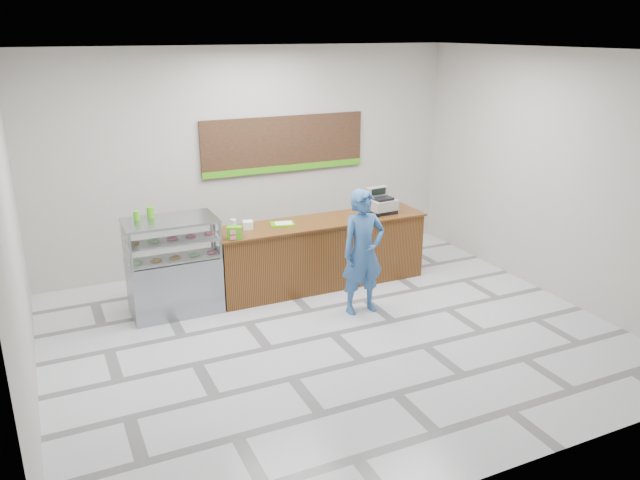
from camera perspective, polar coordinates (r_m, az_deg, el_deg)
name	(u,v)px	position (r m, az deg, el deg)	size (l,w,h in m)	color
floor	(333,334)	(8.12, 1.22, -8.59)	(7.00, 7.00, 0.00)	silver
back_wall	(252,158)	(10.19, -6.24, 7.44)	(7.00, 7.00, 0.00)	#B3AEA5
ceiling	(335,51)	(7.22, 1.42, 16.92)	(7.00, 7.00, 0.00)	silver
sales_counter	(321,253)	(9.42, 0.08, -1.20)	(3.26, 0.76, 1.03)	brown
display_case	(173,266)	(8.71, -13.27, -2.29)	(1.22, 0.72, 1.33)	gray
menu_board	(284,145)	(10.30, -3.28, 8.68)	(2.80, 0.06, 0.90)	black
cash_register	(380,203)	(9.68, 5.52, 3.35)	(0.43, 0.45, 0.38)	black
card_terminal	(376,215)	(9.52, 5.17, 2.33)	(0.08, 0.17, 0.04)	black
serving_tray	(282,224)	(9.08, -3.45, 1.49)	(0.39, 0.32, 0.02)	#46BA01
napkin_box	(248,225)	(8.91, -6.61, 1.37)	(0.14, 0.14, 0.12)	white
straw_cup	(233,224)	(8.96, -7.93, 1.48)	(0.09, 0.09, 0.13)	silver
promo_box	(235,233)	(8.50, -7.82, 0.68)	(0.20, 0.13, 0.18)	#409F13
donut_decal	(361,216)	(9.51, 3.79, 2.23)	(0.16, 0.16, 0.00)	pink
green_cup_left	(137,216)	(8.56, -16.43, 2.14)	(0.08, 0.08, 0.13)	#409F13
green_cup_right	(150,212)	(8.64, -15.24, 2.46)	(0.09, 0.09, 0.15)	#409F13
customer	(363,252)	(8.45, 3.95, -1.12)	(0.63, 0.41, 1.73)	#305C94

